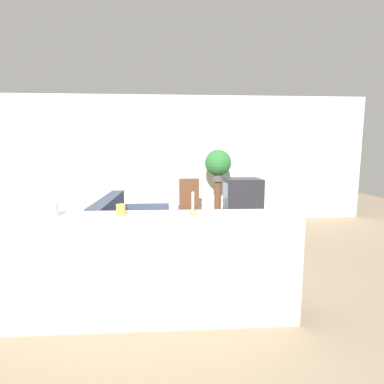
# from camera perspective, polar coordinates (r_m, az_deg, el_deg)

# --- Properties ---
(ground_plane) EXTENTS (14.00, 14.00, 0.00)m
(ground_plane) POSITION_cam_1_polar(r_m,az_deg,el_deg) (3.54, -7.83, -17.98)
(ground_plane) COLOR gray
(wall_back) EXTENTS (9.00, 0.06, 2.70)m
(wall_back) POSITION_cam_1_polar(r_m,az_deg,el_deg) (6.61, -5.84, 6.31)
(wall_back) COLOR silver
(wall_back) RESTS_ON ground_plane
(couch) EXTENTS (0.98, 1.71, 0.84)m
(couch) POSITION_cam_1_polar(r_m,az_deg,el_deg) (4.62, -11.33, -7.88)
(couch) COLOR #384256
(couch) RESTS_ON ground_plane
(tv_stand) EXTENTS (0.83, 0.57, 0.48)m
(tv_stand) POSITION_cam_1_polar(r_m,az_deg,el_deg) (5.33, 9.52, -6.27)
(tv_stand) COLOR brown
(tv_stand) RESTS_ON ground_plane
(television) EXTENTS (0.61, 0.55, 0.58)m
(television) POSITION_cam_1_polar(r_m,az_deg,el_deg) (5.22, 9.58, -0.63)
(television) COLOR #232328
(television) RESTS_ON tv_stand
(wooden_chair) EXTENTS (0.44, 0.44, 0.98)m
(wooden_chair) POSITION_cam_1_polar(r_m,az_deg,el_deg) (5.83, -0.48, -1.99)
(wooden_chair) COLOR brown
(wooden_chair) RESTS_ON ground_plane
(plant_stand) EXTENTS (0.14, 0.14, 0.89)m
(plant_stand) POSITION_cam_1_polar(r_m,az_deg,el_deg) (6.30, 4.89, -2.03)
(plant_stand) COLOR brown
(plant_stand) RESTS_ON ground_plane
(potted_plant) EXTENTS (0.54, 0.54, 0.65)m
(potted_plant) POSITION_cam_1_polar(r_m,az_deg,el_deg) (6.20, 4.98, 5.44)
(potted_plant) COLOR #4C4C51
(potted_plant) RESTS_ON plant_stand
(foreground_counter) EXTENTS (2.74, 0.44, 0.97)m
(foreground_counter) POSITION_cam_1_polar(r_m,az_deg,el_deg) (2.83, -8.89, -14.05)
(foreground_counter) COLOR beige
(foreground_counter) RESTS_ON ground_plane
(decorative_bowl) EXTENTS (0.18, 0.18, 0.16)m
(decorative_bowl) POSITION_cam_1_polar(r_m,az_deg,el_deg) (2.88, -25.83, -3.06)
(decorative_bowl) COLOR silver
(decorative_bowl) RESTS_ON foreground_counter
(candle_jar) EXTENTS (0.08, 0.08, 0.10)m
(candle_jar) POSITION_cam_1_polar(r_m,az_deg,el_deg) (2.70, -13.38, -3.34)
(candle_jar) COLOR gold
(candle_jar) RESTS_ON foreground_counter
(candlestick) EXTENTS (0.07, 0.07, 0.21)m
(candlestick) POSITION_cam_1_polar(r_m,az_deg,el_deg) (2.67, 0.17, -2.98)
(candlestick) COLOR #B7933D
(candlestick) RESTS_ON foreground_counter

